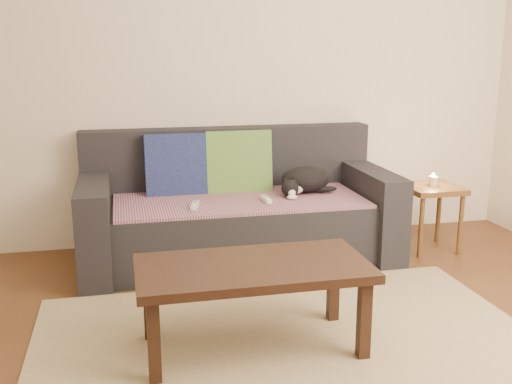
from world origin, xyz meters
TOP-DOWN VIEW (x-y plane):
  - ground at (0.00, 0.00)m, footprint 4.50×4.50m
  - back_wall at (0.00, 2.00)m, footprint 4.50×0.04m
  - sofa at (0.00, 1.57)m, footprint 2.10×0.94m
  - throw_blanket at (0.00, 1.48)m, footprint 1.66×0.74m
  - cushion_navy at (-0.38, 1.74)m, footprint 0.45×0.16m
  - cushion_green at (0.04, 1.74)m, footprint 0.47×0.17m
  - cat at (0.47, 1.55)m, footprint 0.42×0.33m
  - wii_remote_a at (-0.32, 1.32)m, footprint 0.07×0.15m
  - wii_remote_b at (0.16, 1.36)m, footprint 0.05×0.15m
  - side_table at (1.39, 1.41)m, footprint 0.38×0.38m
  - candle at (1.39, 1.41)m, footprint 0.06×0.06m
  - rug at (0.00, 0.15)m, footprint 2.50×1.80m
  - coffee_table at (-0.18, 0.24)m, footprint 1.10×0.55m

SIDE VIEW (x-z plane):
  - ground at x=0.00m, z-range 0.00..0.00m
  - rug at x=0.00m, z-range 0.00..0.01m
  - sofa at x=0.00m, z-range -0.13..0.74m
  - coffee_table at x=-0.18m, z-range 0.16..0.60m
  - side_table at x=1.39m, z-range 0.15..0.63m
  - throw_blanket at x=0.00m, z-range 0.42..0.44m
  - wii_remote_a at x=-0.32m, z-range 0.44..0.47m
  - wii_remote_b at x=0.16m, z-range 0.44..0.47m
  - candle at x=1.39m, z-range 0.46..0.56m
  - cat at x=0.47m, z-range 0.44..0.62m
  - cushion_navy at x=-0.38m, z-range 0.40..0.86m
  - cushion_green at x=0.04m, z-range 0.39..0.87m
  - back_wall at x=0.00m, z-range 0.00..2.60m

